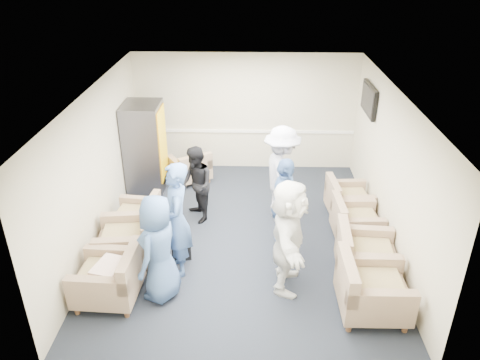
{
  "coord_description": "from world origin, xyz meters",
  "views": [
    {
      "loc": [
        0.15,
        -7.14,
        4.82
      ],
      "look_at": [
        -0.05,
        0.2,
        1.06
      ],
      "focal_mm": 35.0,
      "sensor_mm": 36.0,
      "label": 1
    }
  ],
  "objects_px": {
    "armchair_left_near": "(112,279)",
    "armchair_right_midnear": "(363,257)",
    "armchair_corner": "(191,169)",
    "person_front_left": "(159,248)",
    "armchair_left_mid": "(131,241)",
    "person_mid_right": "(283,207)",
    "armchair_left_far": "(138,218)",
    "person_mid_left": "(176,220)",
    "armchair_right_near": "(369,291)",
    "armchair_right_midfar": "(353,222)",
    "armchair_right_far": "(346,200)",
    "person_back_left": "(196,185)",
    "person_back_right": "(281,174)",
    "person_front_right": "(288,236)",
    "vending_machine": "(145,147)"
  },
  "relations": [
    {
      "from": "armchair_left_mid",
      "to": "armchair_right_near",
      "type": "bearing_deg",
      "value": 66.84
    },
    {
      "from": "armchair_left_mid",
      "to": "person_mid_right",
      "type": "xyz_separation_m",
      "value": [
        2.53,
        0.36,
        0.5
      ]
    },
    {
      "from": "armchair_right_midnear",
      "to": "armchair_right_midfar",
      "type": "distance_m",
      "value": 1.08
    },
    {
      "from": "armchair_left_near",
      "to": "person_mid_left",
      "type": "height_order",
      "value": "person_mid_left"
    },
    {
      "from": "armchair_left_far",
      "to": "armchair_right_midfar",
      "type": "height_order",
      "value": "armchair_right_midfar"
    },
    {
      "from": "armchair_right_near",
      "to": "armchair_right_midnear",
      "type": "xyz_separation_m",
      "value": [
        0.09,
        0.83,
        -0.01
      ]
    },
    {
      "from": "armchair_right_midfar",
      "to": "vending_machine",
      "type": "xyz_separation_m",
      "value": [
        -4.08,
        1.85,
        0.62
      ]
    },
    {
      "from": "armchair_left_far",
      "to": "armchair_right_far",
      "type": "bearing_deg",
      "value": 108.01
    },
    {
      "from": "armchair_left_mid",
      "to": "vending_machine",
      "type": "relative_size",
      "value": 0.54
    },
    {
      "from": "armchair_corner",
      "to": "person_front_left",
      "type": "xyz_separation_m",
      "value": [
        0.02,
        -3.78,
        0.54
      ]
    },
    {
      "from": "person_mid_right",
      "to": "person_front_right",
      "type": "xyz_separation_m",
      "value": [
        0.02,
        -0.93,
        0.04
      ]
    },
    {
      "from": "armchair_corner",
      "to": "person_front_left",
      "type": "relative_size",
      "value": 0.63
    },
    {
      "from": "armchair_corner",
      "to": "person_back_left",
      "type": "relative_size",
      "value": 0.71
    },
    {
      "from": "armchair_right_near",
      "to": "armchair_left_mid",
      "type": "bearing_deg",
      "value": 72.44
    },
    {
      "from": "armchair_right_midnear",
      "to": "person_front_left",
      "type": "xyz_separation_m",
      "value": [
        -3.11,
        -0.54,
        0.48
      ]
    },
    {
      "from": "armchair_left_mid",
      "to": "vending_machine",
      "type": "bearing_deg",
      "value": 179.57
    },
    {
      "from": "armchair_left_far",
      "to": "armchair_right_midfar",
      "type": "bearing_deg",
      "value": 96.4
    },
    {
      "from": "person_back_right",
      "to": "person_mid_right",
      "type": "bearing_deg",
      "value": 167.4
    },
    {
      "from": "person_mid_left",
      "to": "armchair_left_far",
      "type": "bearing_deg",
      "value": -149.93
    },
    {
      "from": "armchair_left_near",
      "to": "armchair_right_midnear",
      "type": "height_order",
      "value": "armchair_right_midnear"
    },
    {
      "from": "armchair_left_mid",
      "to": "person_mid_left",
      "type": "relative_size",
      "value": 0.54
    },
    {
      "from": "vending_machine",
      "to": "armchair_right_far",
      "type": "bearing_deg",
      "value": -14.38
    },
    {
      "from": "armchair_corner",
      "to": "vending_machine",
      "type": "relative_size",
      "value": 0.56
    },
    {
      "from": "armchair_right_midfar",
      "to": "vending_machine",
      "type": "bearing_deg",
      "value": 63.17
    },
    {
      "from": "armchair_left_far",
      "to": "person_back_right",
      "type": "distance_m",
      "value": 2.77
    },
    {
      "from": "armchair_left_near",
      "to": "armchair_right_far",
      "type": "height_order",
      "value": "armchair_left_near"
    },
    {
      "from": "armchair_right_far",
      "to": "person_mid_right",
      "type": "distance_m",
      "value": 1.87
    },
    {
      "from": "armchair_right_midfar",
      "to": "person_front_right",
      "type": "height_order",
      "value": "person_front_right"
    },
    {
      "from": "armchair_right_midnear",
      "to": "armchair_right_far",
      "type": "height_order",
      "value": "armchair_right_midnear"
    },
    {
      "from": "armchair_left_mid",
      "to": "person_mid_right",
      "type": "height_order",
      "value": "person_mid_right"
    },
    {
      "from": "person_mid_right",
      "to": "person_back_left",
      "type": "bearing_deg",
      "value": 70.19
    },
    {
      "from": "armchair_right_far",
      "to": "person_back_left",
      "type": "distance_m",
      "value": 2.92
    },
    {
      "from": "armchair_right_near",
      "to": "person_front_left",
      "type": "height_order",
      "value": "person_front_left"
    },
    {
      "from": "vending_machine",
      "to": "person_mid_left",
      "type": "xyz_separation_m",
      "value": [
        1.09,
        -2.87,
        0.01
      ]
    },
    {
      "from": "person_front_left",
      "to": "person_back_right",
      "type": "distance_m",
      "value": 2.97
    },
    {
      "from": "armchair_left_near",
      "to": "person_back_right",
      "type": "height_order",
      "value": "person_back_right"
    },
    {
      "from": "person_back_left",
      "to": "person_back_right",
      "type": "xyz_separation_m",
      "value": [
        1.6,
        0.11,
        0.19
      ]
    },
    {
      "from": "armchair_right_far",
      "to": "person_front_right",
      "type": "relative_size",
      "value": 0.48
    },
    {
      "from": "armchair_right_midfar",
      "to": "armchair_right_far",
      "type": "height_order",
      "value": "armchair_right_midfar"
    },
    {
      "from": "armchair_left_mid",
      "to": "person_back_left",
      "type": "xyz_separation_m",
      "value": [
        0.96,
        1.34,
        0.37
      ]
    },
    {
      "from": "armchair_right_midnear",
      "to": "person_mid_left",
      "type": "relative_size",
      "value": 0.51
    },
    {
      "from": "armchair_right_midnear",
      "to": "person_mid_right",
      "type": "bearing_deg",
      "value": 65.75
    },
    {
      "from": "person_back_right",
      "to": "person_mid_right",
      "type": "distance_m",
      "value": 1.09
    },
    {
      "from": "armchair_right_midfar",
      "to": "person_front_right",
      "type": "relative_size",
      "value": 0.46
    },
    {
      "from": "armchair_left_mid",
      "to": "armchair_right_midnear",
      "type": "bearing_deg",
      "value": 79.39
    },
    {
      "from": "armchair_right_near",
      "to": "person_front_left",
      "type": "distance_m",
      "value": 3.07
    },
    {
      "from": "person_front_left",
      "to": "person_back_left",
      "type": "relative_size",
      "value": 1.13
    },
    {
      "from": "armchair_left_far",
      "to": "person_front_right",
      "type": "height_order",
      "value": "person_front_right"
    },
    {
      "from": "armchair_left_far",
      "to": "person_mid_left",
      "type": "xyz_separation_m",
      "value": [
        0.9,
        -1.06,
        0.64
      ]
    },
    {
      "from": "armchair_corner",
      "to": "person_back_right",
      "type": "xyz_separation_m",
      "value": [
        1.92,
        -1.49,
        0.63
      ]
    }
  ]
}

